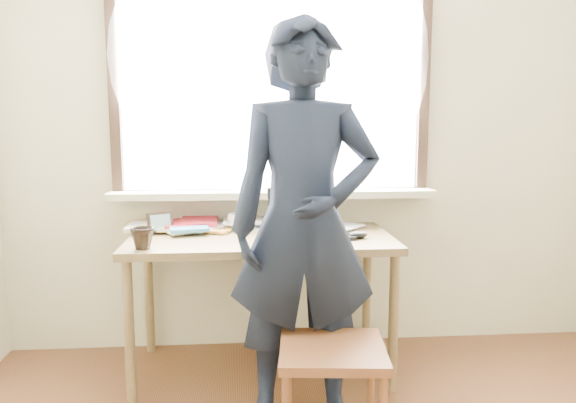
{
  "coord_description": "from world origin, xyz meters",
  "views": [
    {
      "loc": [
        -0.38,
        -1.28,
        1.35
      ],
      "look_at": [
        -0.2,
        0.95,
        1.03
      ],
      "focal_mm": 35.0,
      "sensor_mm": 36.0,
      "label": 1
    }
  ],
  "objects": [
    {
      "name": "work_chair",
      "position": [
        -0.02,
        0.88,
        0.37
      ],
      "size": [
        0.47,
        0.45,
        0.44
      ],
      "color": "brown",
      "rests_on": "ground"
    },
    {
      "name": "person",
      "position": [
        -0.11,
        1.11,
        0.89
      ],
      "size": [
        0.67,
        0.45,
        1.79
      ],
      "primitive_type": "imported",
      "rotation": [
        0.0,
        0.0,
        -0.03
      ],
      "color": "black",
      "rests_on": "ground"
    },
    {
      "name": "desk_clutter",
      "position": [
        -0.53,
        1.81,
        0.77
      ],
      "size": [
        0.83,
        0.54,
        0.06
      ],
      "color": "red",
      "rests_on": "desk"
    },
    {
      "name": "picture_frame",
      "position": [
        -0.82,
        1.73,
        0.8
      ],
      "size": [
        0.13,
        0.08,
        0.11
      ],
      "color": "black",
      "rests_on": "desk"
    },
    {
      "name": "room_shell",
      "position": [
        -0.02,
        0.2,
        1.64
      ],
      "size": [
        3.52,
        4.02,
        2.61
      ],
      "color": "beige",
      "rests_on": "ground"
    },
    {
      "name": "mug_dark",
      "position": [
        -0.85,
        1.38,
        0.79
      ],
      "size": [
        0.11,
        0.11,
        0.1
      ],
      "primitive_type": "imported",
      "rotation": [
        0.0,
        0.0,
        0.03
      ],
      "color": "black",
      "rests_on": "desk"
    },
    {
      "name": "laptop",
      "position": [
        -0.04,
        1.6,
        0.8
      ],
      "size": [
        0.45,
        0.4,
        0.26
      ],
      "color": "black",
      "rests_on": "desk"
    },
    {
      "name": "book_b",
      "position": [
        0.11,
        1.84,
        0.75
      ],
      "size": [
        0.29,
        0.29,
        0.02
      ],
      "primitive_type": "imported",
      "rotation": [
        0.0,
        0.0,
        -0.75
      ],
      "color": "white",
      "rests_on": "desk"
    },
    {
      "name": "mug_white",
      "position": [
        -0.4,
        1.81,
        0.79
      ],
      "size": [
        0.16,
        0.16,
        0.09
      ],
      "primitive_type": "imported",
      "rotation": [
        0.0,
        0.0,
        0.44
      ],
      "color": "white",
      "rests_on": "desk"
    },
    {
      "name": "desk",
      "position": [
        -0.28,
        1.63,
        0.66
      ],
      "size": [
        1.38,
        0.69,
        0.74
      ],
      "color": "brown",
      "rests_on": "ground"
    },
    {
      "name": "book_a",
      "position": [
        -0.7,
        1.82,
        0.76
      ],
      "size": [
        0.33,
        0.36,
        0.03
      ],
      "primitive_type": "imported",
      "rotation": [
        0.0,
        0.0,
        0.48
      ],
      "color": "white",
      "rests_on": "desk"
    },
    {
      "name": "mouse",
      "position": [
        0.21,
        1.53,
        0.76
      ],
      "size": [
        0.1,
        0.07,
        0.04
      ],
      "primitive_type": "ellipsoid",
      "color": "black",
      "rests_on": "desk"
    }
  ]
}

